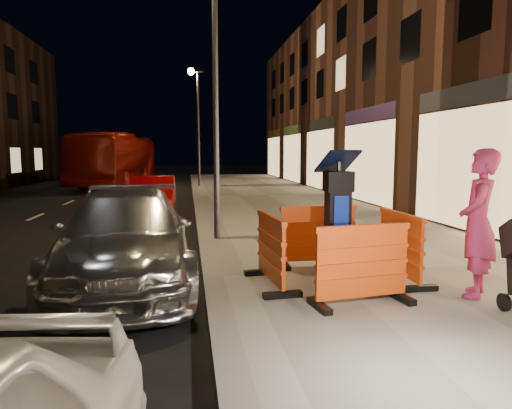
{
  "coord_description": "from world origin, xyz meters",
  "views": [
    {
      "loc": [
        -0.35,
        -6.68,
        2.01
      ],
      "look_at": [
        0.8,
        1.0,
        1.1
      ],
      "focal_mm": 32.0,
      "sensor_mm": 36.0,
      "label": 1
    }
  ],
  "objects": [
    {
      "name": "sidewalk",
      "position": [
        3.0,
        0.0,
        0.07
      ],
      "size": [
        6.0,
        60.0,
        0.15
      ],
      "primitive_type": "cube",
      "color": "gray",
      "rests_on": "ground"
    },
    {
      "name": "bus_doubledecker",
      "position": [
        -4.5,
        21.24,
        0.0
      ],
      "size": [
        3.67,
        11.07,
        3.02
      ],
      "primitive_type": "imported",
      "rotation": [
        0.0,
        0.0,
        -0.11
      ],
      "color": "maroon",
      "rests_on": "ground"
    },
    {
      "name": "ground_plane",
      "position": [
        0.0,
        0.0,
        0.0
      ],
      "size": [
        120.0,
        120.0,
        0.0
      ],
      "primitive_type": "plane",
      "color": "black",
      "rests_on": "ground"
    },
    {
      "name": "kerb",
      "position": [
        0.0,
        0.0,
        0.07
      ],
      "size": [
        0.3,
        60.0,
        0.15
      ],
      "primitive_type": "cube",
      "color": "slate",
      "rests_on": "ground"
    },
    {
      "name": "street_lamp_far",
      "position": [
        0.25,
        18.0,
        3.15
      ],
      "size": [
        0.12,
        0.12,
        6.0
      ],
      "primitive_type": "cylinder",
      "color": "#3F3F44",
      "rests_on": "sidewalk"
    },
    {
      "name": "barrier_front",
      "position": [
        1.72,
        -1.54,
        0.64
      ],
      "size": [
        1.33,
        0.7,
        0.99
      ],
      "primitive_type": "cube",
      "rotation": [
        0.0,
        0.0,
        0.14
      ],
      "color": "#ED4B10",
      "rests_on": "sidewalk"
    },
    {
      "name": "street_lamp_mid",
      "position": [
        0.25,
        3.0,
        3.15
      ],
      "size": [
        0.12,
        0.12,
        6.0
      ],
      "primitive_type": "cylinder",
      "color": "#3F3F44",
      "rests_on": "sidewalk"
    },
    {
      "name": "car_red",
      "position": [
        -1.43,
        7.71,
        0.0
      ],
      "size": [
        1.33,
        3.77,
        1.24
      ],
      "primitive_type": "imported",
      "rotation": [
        0.0,
        0.0,
        0.01
      ],
      "color": "#910507",
      "rests_on": "ground"
    },
    {
      "name": "barrier_bldgside",
      "position": [
        2.67,
        -0.59,
        0.64
      ],
      "size": [
        0.55,
        1.28,
        0.99
      ],
      "primitive_type": "cube",
      "rotation": [
        0.0,
        0.0,
        1.59
      ],
      "color": "#ED4B10",
      "rests_on": "sidewalk"
    },
    {
      "name": "man",
      "position": [
        3.29,
        -1.44,
        1.1
      ],
      "size": [
        0.78,
        0.83,
        1.9
      ],
      "primitive_type": "imported",
      "rotation": [
        0.0,
        0.0,
        -2.21
      ],
      "color": "#AF2856",
      "rests_on": "sidewalk"
    },
    {
      "name": "parking_kiosk",
      "position": [
        1.72,
        -0.59,
        1.03
      ],
      "size": [
        0.59,
        0.59,
        1.77
      ],
      "primitive_type": "cube",
      "rotation": [
        0.0,
        0.0,
        0.06
      ],
      "color": "black",
      "rests_on": "sidewalk"
    },
    {
      "name": "barrier_kerbside",
      "position": [
        0.77,
        -0.59,
        0.64
      ],
      "size": [
        0.64,
        1.31,
        0.99
      ],
      "primitive_type": "cube",
      "rotation": [
        0.0,
        0.0,
        1.66
      ],
      "color": "#ED4B10",
      "rests_on": "sidewalk"
    },
    {
      "name": "car_silver",
      "position": [
        -1.31,
        0.47,
        0.0
      ],
      "size": [
        2.23,
        4.89,
        1.39
      ],
      "primitive_type": "imported",
      "rotation": [
        0.0,
        0.0,
        0.06
      ],
      "color": "#A8A8AD",
      "rests_on": "ground"
    },
    {
      "name": "barrier_back",
      "position": [
        1.72,
        0.36,
        0.64
      ],
      "size": [
        1.27,
        0.53,
        0.99
      ],
      "primitive_type": "cube",
      "rotation": [
        0.0,
        0.0,
        0.01
      ],
      "color": "#ED4B10",
      "rests_on": "sidewalk"
    }
  ]
}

